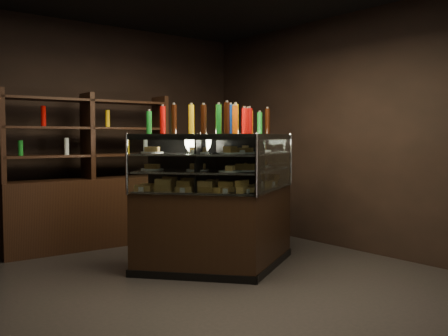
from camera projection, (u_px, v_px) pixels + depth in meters
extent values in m
plane|color=black|center=(183.00, 282.00, 4.95)|extent=(5.00, 5.00, 0.00)
cube|color=black|center=(81.00, 132.00, 6.81)|extent=(5.00, 0.02, 3.00)
cube|color=black|center=(420.00, 126.00, 2.90)|extent=(5.00, 0.02, 3.00)
cube|color=black|center=(344.00, 132.00, 6.41)|extent=(0.02, 5.00, 3.00)
cube|color=black|center=(246.00, 227.00, 5.56)|extent=(1.47, 1.22, 0.86)
cube|color=black|center=(246.00, 262.00, 5.58)|extent=(1.51, 1.26, 0.08)
cube|color=black|center=(247.00, 137.00, 5.50)|extent=(1.47, 1.22, 0.06)
cube|color=silver|center=(247.00, 188.00, 5.53)|extent=(1.40, 1.15, 0.02)
cube|color=silver|center=(247.00, 170.00, 5.52)|extent=(1.40, 1.15, 0.02)
cube|color=silver|center=(247.00, 153.00, 5.51)|extent=(1.40, 1.15, 0.02)
cube|color=white|center=(276.00, 162.00, 5.39)|extent=(1.15, 0.66, 0.61)
cylinder|color=silver|center=(291.00, 160.00, 6.00)|extent=(0.03, 0.03, 0.63)
cylinder|color=silver|center=(256.00, 165.00, 4.78)|extent=(0.03, 0.03, 0.63)
cube|color=black|center=(198.00, 232.00, 5.27)|extent=(1.36, 1.43, 0.86)
cube|color=black|center=(198.00, 268.00, 5.30)|extent=(1.40, 1.47, 0.08)
cube|color=black|center=(198.00, 137.00, 5.21)|extent=(1.36, 1.43, 0.06)
cube|color=silver|center=(198.00, 191.00, 5.25)|extent=(1.28, 1.35, 0.02)
cube|color=silver|center=(198.00, 172.00, 5.23)|extent=(1.28, 1.35, 0.02)
cube|color=silver|center=(198.00, 154.00, 5.22)|extent=(1.28, 1.35, 0.02)
cube|color=white|center=(190.00, 165.00, 4.90)|extent=(0.87, 1.00, 0.61)
cylinder|color=silver|center=(256.00, 165.00, 4.78)|extent=(0.03, 0.03, 0.63)
cylinder|color=silver|center=(127.00, 164.00, 5.03)|extent=(0.03, 0.03, 0.63)
cube|color=#BB9443|center=(231.00, 190.00, 5.01)|extent=(0.20, 0.17, 0.06)
cube|color=#BB9443|center=(239.00, 187.00, 5.21)|extent=(0.20, 0.17, 0.06)
cube|color=#BB9443|center=(246.00, 186.00, 5.42)|extent=(0.20, 0.17, 0.06)
cube|color=#BB9443|center=(253.00, 184.00, 5.62)|extent=(0.20, 0.17, 0.06)
cube|color=#BB9443|center=(259.00, 182.00, 5.83)|extent=(0.20, 0.17, 0.06)
cube|color=#BB9443|center=(264.00, 181.00, 6.03)|extent=(0.20, 0.17, 0.06)
cylinder|color=white|center=(230.00, 171.00, 5.06)|extent=(0.24, 0.24, 0.02)
cube|color=#BB9443|center=(230.00, 168.00, 5.05)|extent=(0.19, 0.16, 0.05)
cylinder|color=white|center=(247.00, 168.00, 5.52)|extent=(0.24, 0.24, 0.02)
cube|color=#BB9443|center=(247.00, 165.00, 5.52)|extent=(0.19, 0.16, 0.05)
cylinder|color=white|center=(260.00, 166.00, 5.98)|extent=(0.24, 0.24, 0.02)
cube|color=#BB9443|center=(260.00, 163.00, 5.98)|extent=(0.19, 0.16, 0.05)
cylinder|color=white|center=(230.00, 153.00, 5.05)|extent=(0.24, 0.24, 0.02)
cube|color=#BB9443|center=(230.00, 150.00, 5.04)|extent=(0.19, 0.16, 0.05)
cylinder|color=white|center=(247.00, 152.00, 5.51)|extent=(0.24, 0.24, 0.02)
cube|color=#BB9443|center=(247.00, 149.00, 5.51)|extent=(0.19, 0.16, 0.05)
cylinder|color=white|center=(260.00, 151.00, 5.97)|extent=(0.24, 0.24, 0.02)
cube|color=#BB9443|center=(260.00, 148.00, 5.97)|extent=(0.19, 0.16, 0.05)
cube|color=#BB9443|center=(147.00, 187.00, 5.32)|extent=(0.19, 0.20, 0.06)
cube|color=#BB9443|center=(167.00, 187.00, 5.27)|extent=(0.19, 0.20, 0.06)
cube|color=#BB9443|center=(187.00, 187.00, 5.23)|extent=(0.19, 0.20, 0.06)
cube|color=#BB9443|center=(208.00, 188.00, 5.19)|extent=(0.19, 0.20, 0.06)
cube|color=#BB9443|center=(228.00, 188.00, 5.15)|extent=(0.19, 0.20, 0.06)
cube|color=#BB9443|center=(250.00, 189.00, 5.11)|extent=(0.19, 0.20, 0.06)
cylinder|color=white|center=(152.00, 169.00, 5.33)|extent=(0.24, 0.24, 0.02)
cube|color=#BB9443|center=(152.00, 166.00, 5.32)|extent=(0.17, 0.18, 0.05)
cylinder|color=white|center=(198.00, 170.00, 5.23)|extent=(0.24, 0.24, 0.02)
cube|color=#BB9443|center=(198.00, 167.00, 5.23)|extent=(0.17, 0.18, 0.05)
cylinder|color=white|center=(245.00, 171.00, 5.14)|extent=(0.24, 0.24, 0.02)
cube|color=#BB9443|center=(245.00, 167.00, 5.14)|extent=(0.17, 0.18, 0.05)
cylinder|color=white|center=(152.00, 152.00, 5.32)|extent=(0.24, 0.24, 0.02)
cube|color=#BB9443|center=(152.00, 149.00, 5.31)|extent=(0.17, 0.18, 0.05)
cylinder|color=white|center=(198.00, 153.00, 5.22)|extent=(0.24, 0.24, 0.02)
cube|color=#BB9443|center=(198.00, 149.00, 5.22)|extent=(0.17, 0.18, 0.05)
cylinder|color=white|center=(245.00, 153.00, 5.13)|extent=(0.24, 0.24, 0.02)
cube|color=#BB9443|center=(245.00, 150.00, 5.13)|extent=(0.17, 0.18, 0.05)
cylinder|color=#B20C0A|center=(228.00, 120.00, 4.98)|extent=(0.06, 0.06, 0.28)
cylinder|color=silver|center=(228.00, 105.00, 4.97)|extent=(0.03, 0.03, 0.02)
cylinder|color=yellow|center=(234.00, 120.00, 5.12)|extent=(0.06, 0.06, 0.28)
cylinder|color=silver|center=(234.00, 106.00, 5.11)|extent=(0.03, 0.03, 0.02)
cylinder|color=black|center=(239.00, 121.00, 5.27)|extent=(0.06, 0.06, 0.28)
cylinder|color=silver|center=(239.00, 106.00, 5.26)|extent=(0.03, 0.03, 0.02)
cylinder|color=#0F38B2|center=(244.00, 121.00, 5.41)|extent=(0.06, 0.06, 0.28)
cylinder|color=silver|center=(244.00, 107.00, 5.41)|extent=(0.03, 0.03, 0.02)
cylinder|color=silver|center=(249.00, 122.00, 5.56)|extent=(0.06, 0.06, 0.28)
cylinder|color=silver|center=(249.00, 108.00, 5.55)|extent=(0.03, 0.03, 0.02)
cylinder|color=#147223|center=(254.00, 122.00, 5.71)|extent=(0.06, 0.06, 0.28)
cylinder|color=silver|center=(254.00, 109.00, 5.70)|extent=(0.03, 0.03, 0.02)
cylinder|color=#D8590A|center=(258.00, 122.00, 5.85)|extent=(0.06, 0.06, 0.28)
cylinder|color=silver|center=(258.00, 110.00, 5.84)|extent=(0.03, 0.03, 0.02)
cylinder|color=#B20C0A|center=(262.00, 123.00, 6.00)|extent=(0.06, 0.06, 0.28)
cylinder|color=silver|center=(262.00, 110.00, 5.99)|extent=(0.03, 0.03, 0.02)
cylinder|color=#B20C0A|center=(147.00, 121.00, 5.30)|extent=(0.06, 0.06, 0.28)
cylinder|color=silver|center=(147.00, 107.00, 5.30)|extent=(0.03, 0.03, 0.02)
cylinder|color=yellow|center=(161.00, 121.00, 5.28)|extent=(0.06, 0.06, 0.28)
cylinder|color=silver|center=(161.00, 107.00, 5.27)|extent=(0.03, 0.03, 0.02)
cylinder|color=black|center=(176.00, 121.00, 5.25)|extent=(0.06, 0.06, 0.28)
cylinder|color=silver|center=(176.00, 106.00, 5.24)|extent=(0.03, 0.03, 0.02)
cylinder|color=#0F38B2|center=(190.00, 121.00, 5.22)|extent=(0.06, 0.06, 0.28)
cylinder|color=silver|center=(190.00, 106.00, 5.21)|extent=(0.03, 0.03, 0.02)
cylinder|color=silver|center=(205.00, 120.00, 5.19)|extent=(0.06, 0.06, 0.28)
cylinder|color=silver|center=(205.00, 106.00, 5.18)|extent=(0.03, 0.03, 0.02)
cylinder|color=#147223|center=(220.00, 120.00, 5.16)|extent=(0.06, 0.06, 0.28)
cylinder|color=silver|center=(220.00, 106.00, 5.15)|extent=(0.03, 0.03, 0.02)
cylinder|color=#D8590A|center=(235.00, 120.00, 5.13)|extent=(0.06, 0.06, 0.28)
cylinder|color=silver|center=(235.00, 106.00, 5.12)|extent=(0.03, 0.03, 0.02)
cylinder|color=#B20C0A|center=(250.00, 120.00, 5.10)|extent=(0.06, 0.06, 0.28)
cylinder|color=silver|center=(250.00, 105.00, 5.09)|extent=(0.03, 0.03, 0.02)
cylinder|color=black|center=(207.00, 244.00, 6.34)|extent=(0.21, 0.21, 0.16)
cone|color=#185518|center=(207.00, 220.00, 6.32)|extent=(0.32, 0.32, 0.44)
cone|color=#185518|center=(207.00, 209.00, 6.31)|extent=(0.25, 0.25, 0.31)
cube|color=black|center=(89.00, 213.00, 6.47)|extent=(2.19, 0.50, 0.90)
cube|color=black|center=(88.00, 136.00, 6.41)|extent=(0.07, 0.38, 1.10)
cube|color=black|center=(160.00, 136.00, 7.03)|extent=(0.07, 0.38, 1.10)
cube|color=black|center=(88.00, 155.00, 6.42)|extent=(2.15, 0.46, 0.03)
cube|color=black|center=(87.00, 128.00, 6.40)|extent=(2.15, 0.46, 0.03)
cube|color=black|center=(87.00, 101.00, 6.38)|extent=(2.15, 0.46, 0.03)
cylinder|color=#B20C0A|center=(20.00, 146.00, 5.93)|extent=(0.06, 0.06, 0.22)
cylinder|color=yellow|center=(44.00, 146.00, 6.09)|extent=(0.06, 0.06, 0.22)
cylinder|color=black|center=(66.00, 146.00, 6.25)|extent=(0.06, 0.06, 0.22)
cylinder|color=#0F38B2|center=(88.00, 146.00, 6.41)|extent=(0.06, 0.06, 0.22)
cylinder|color=silver|center=(108.00, 146.00, 6.58)|extent=(0.06, 0.06, 0.22)
cylinder|color=#147223|center=(127.00, 145.00, 6.74)|extent=(0.06, 0.06, 0.22)
cylinder|color=#D8590A|center=(146.00, 145.00, 6.90)|extent=(0.06, 0.06, 0.22)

